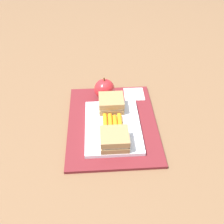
# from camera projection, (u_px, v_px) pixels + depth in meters

# --- Properties ---
(ground_plane) EXTENTS (2.40, 2.40, 0.00)m
(ground_plane) POSITION_uv_depth(u_px,v_px,m) (112.00, 124.00, 0.83)
(ground_plane) COLOR brown
(lunchbag_mat) EXTENTS (0.36, 0.28, 0.01)m
(lunchbag_mat) POSITION_uv_depth(u_px,v_px,m) (112.00, 123.00, 0.82)
(lunchbag_mat) COLOR maroon
(lunchbag_mat) RESTS_ON ground_plane
(food_tray) EXTENTS (0.23, 0.17, 0.01)m
(food_tray) POSITION_uv_depth(u_px,v_px,m) (113.00, 126.00, 0.80)
(food_tray) COLOR white
(food_tray) RESTS_ON lunchbag_mat
(sandwich_half_left) EXTENTS (0.07, 0.08, 0.04)m
(sandwich_half_left) POSITION_uv_depth(u_px,v_px,m) (115.00, 139.00, 0.72)
(sandwich_half_left) COLOR #9E7A4C
(sandwich_half_left) RESTS_ON food_tray
(sandwich_half_right) EXTENTS (0.07, 0.08, 0.04)m
(sandwich_half_right) POSITION_uv_depth(u_px,v_px,m) (111.00, 103.00, 0.84)
(sandwich_half_right) COLOR #9E7A4C
(sandwich_half_right) RESTS_ON food_tray
(carrot_sticks_bundle) EXTENTS (0.08, 0.06, 0.02)m
(carrot_sticks_bundle) POSITION_uv_depth(u_px,v_px,m) (113.00, 123.00, 0.79)
(carrot_sticks_bundle) COLOR orange
(carrot_sticks_bundle) RESTS_ON food_tray
(apple) EXTENTS (0.07, 0.07, 0.08)m
(apple) POSITION_uv_depth(u_px,v_px,m) (104.00, 89.00, 0.89)
(apple) COLOR red
(apple) RESTS_ON lunchbag_mat
(paper_napkin) EXTENTS (0.07, 0.07, 0.00)m
(paper_napkin) POSITION_uv_depth(u_px,v_px,m) (134.00, 94.00, 0.92)
(paper_napkin) COLOR white
(paper_napkin) RESTS_ON lunchbag_mat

